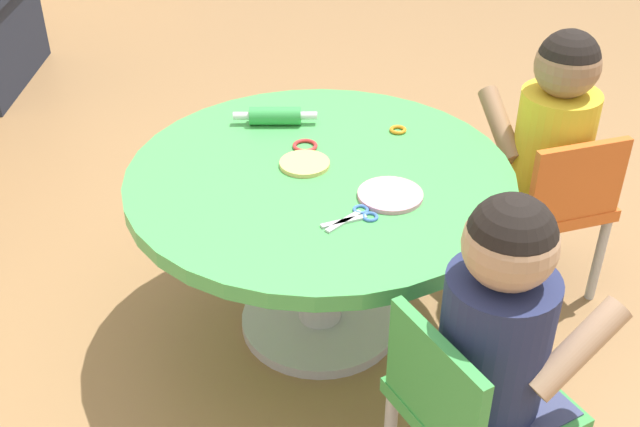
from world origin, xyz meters
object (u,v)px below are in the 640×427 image
child_chair_right (550,201)px  seated_child_right (556,122)px  child_chair_left (470,408)px  craft_scissors (356,217)px  rolling_pin (275,116)px  seated_child_left (500,315)px  craft_table (320,208)px

child_chair_right → seated_child_right: bearing=41.3°
child_chair_left → craft_scissors: size_ratio=3.81×
child_chair_right → seated_child_right: 0.23m
seated_child_right → rolling_pin: bearing=109.8°
seated_child_left → seated_child_right: same height
craft_scissors → craft_table: bearing=45.3°
child_chair_left → seated_child_right: (0.87, 0.02, 0.23)m
child_chair_left → rolling_pin: bearing=50.1°
seated_child_left → craft_scissors: size_ratio=3.63×
seated_child_left → child_chair_right: 0.83m
rolling_pin → craft_scissors: rolling_pin is taller
craft_table → rolling_pin: 0.31m
seated_child_right → seated_child_left: bearing=-177.2°
craft_table → seated_child_right: seated_child_right is taller
rolling_pin → craft_scissors: (-0.34, -0.37, -0.02)m
craft_scissors → seated_child_left: bearing=-121.9°
seated_child_left → seated_child_right: (0.83, 0.04, 0.00)m
craft_table → seated_child_left: 0.68m
seated_child_left → craft_scissors: bearing=58.1°
seated_child_left → child_chair_right: (0.80, 0.01, -0.23)m
seated_child_left → seated_child_right: size_ratio=1.00×
child_chair_right → craft_scissors: (-0.57, 0.37, 0.20)m
seated_child_left → seated_child_right: 0.83m
child_chair_left → craft_scissors: child_chair_left is taller
craft_table → child_chair_left: (-0.42, -0.51, -0.09)m
craft_table → child_chair_right: bearing=-51.7°
child_chair_left → child_chair_right: (0.84, -0.01, 0.00)m
seated_child_right → child_chair_left: bearing=-178.9°
child_chair_right → seated_child_right: (0.03, 0.03, 0.23)m
craft_table → child_chair_left: child_chair_left is taller
seated_child_left → rolling_pin: (0.58, 0.75, -0.01)m
craft_table → craft_scissors: bearing=-134.7°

